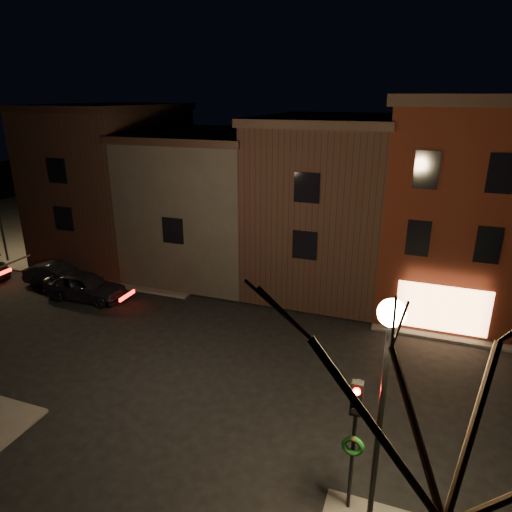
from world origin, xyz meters
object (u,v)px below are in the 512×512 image
Objects in this scene: street_lamp_near at (387,359)px; parked_car_b at (58,275)px; traffic_signal at (354,427)px; parked_car_a at (85,286)px; bare_tree_right at (466,405)px.

parked_car_b is (-18.95, 10.10, -4.50)m from street_lamp_near.
traffic_signal is 0.90× the size of parked_car_a.
traffic_signal reaches higher than parked_car_a.
traffic_signal is (-0.60, 0.49, -2.37)m from street_lamp_near.
parked_car_b is (-18.35, 9.61, -2.13)m from traffic_signal.
bare_tree_right reaches higher than street_lamp_near.
street_lamp_near is 1.44× the size of parked_car_a.
bare_tree_right is 2.06× the size of parked_car_b.
parked_car_a is 1.09× the size of parked_car_b.
parked_car_b is (-20.25, 12.60, -5.47)m from bare_tree_right.
traffic_signal is at bearing 122.41° from bare_tree_right.
bare_tree_right reaches higher than parked_car_b.
street_lamp_near reaches higher than parked_car_a.
parked_car_a is at bearing -108.05° from parked_car_b.
street_lamp_near reaches higher than parked_car_b.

